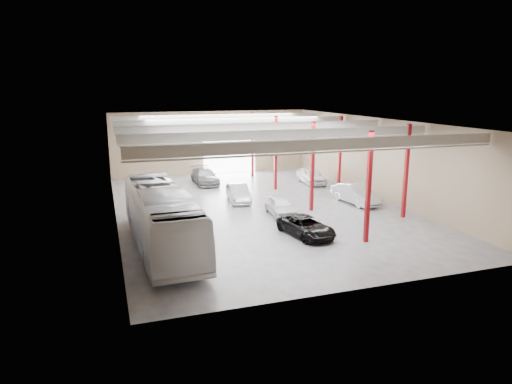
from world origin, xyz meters
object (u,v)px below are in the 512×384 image
car_row_a (280,206)px  car_row_b (238,193)px  black_sedan (306,226)px  coach_bus (162,218)px  car_right_far (311,175)px  car_right_near (356,194)px  car_row_c (205,176)px

car_row_a → car_row_b: (-1.80, 5.20, 0.02)m
black_sedan → car_row_a: bearing=77.7°
car_row_a → car_row_b: car_row_b is taller
coach_bus → car_right_far: (16.80, 14.39, -1.02)m
coach_bus → car_right_far: 22.14m
car_right_far → car_right_near: bearing=-85.4°
car_row_c → car_right_far: (10.30, -3.27, 0.05)m
black_sedan → car_row_c: (-2.70, 18.55, 0.12)m
car_row_c → car_right_far: bearing=-18.3°
car_right_near → car_right_far: size_ratio=1.04×
black_sedan → car_row_c: 18.75m
coach_bus → car_row_b: 12.24m
car_row_b → car_right_near: size_ratio=0.90×
car_row_a → car_row_c: car_row_c is taller
car_row_c → black_sedan: bearing=-82.4°
black_sedan → car_row_a: size_ratio=1.10×
car_right_far → car_row_b: bearing=-147.3°
car_row_a → car_row_c: (-2.93, 13.35, 0.05)m
car_right_far → car_row_c: bearing=167.0°
coach_bus → car_right_near: size_ratio=2.64×
car_row_b → car_right_near: (9.17, -3.86, 0.09)m
coach_bus → car_row_a: size_ratio=3.13×
black_sedan → car_right_near: car_right_near is taller
coach_bus → car_right_far: size_ratio=2.75×
car_row_a → car_row_c: bearing=106.8°
car_row_a → car_right_far: 12.49m
black_sedan → car_row_b: 10.52m
car_right_far → black_sedan: bearing=-111.8°
black_sedan → car_row_c: bearing=88.5°
black_sedan → car_right_far: bearing=53.8°
black_sedan → car_row_b: car_row_b is taller
black_sedan → car_row_b: bearing=88.8°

